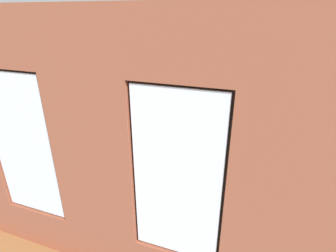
{
  "coord_description": "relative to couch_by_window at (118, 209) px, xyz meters",
  "views": [
    {
      "loc": [
        -1.66,
        5.0,
        3.12
      ],
      "look_at": [
        0.02,
        0.4,
        1.02
      ],
      "focal_mm": 28.0,
      "sensor_mm": 36.0,
      "label": 1
    }
  ],
  "objects": [
    {
      "name": "table_plant_small",
      "position": [
        -0.49,
        -2.81,
        0.2
      ],
      "size": [
        0.16,
        0.16,
        0.24
      ],
      "color": "brown",
      "rests_on": "coffee_table"
    },
    {
      "name": "coffee_table",
      "position": [
        -0.11,
        -2.66,
        0.03
      ],
      "size": [
        1.36,
        0.88,
        0.4
      ],
      "color": "tan",
      "rests_on": "ground_plane"
    },
    {
      "name": "potted_plant_by_left_couch",
      "position": [
        -2.15,
        -3.68,
        0.01
      ],
      "size": [
        0.25,
        0.25,
        0.5
      ],
      "color": "#9E5638",
      "rests_on": "ground_plane"
    },
    {
      "name": "cup_ceramic",
      "position": [
        0.3,
        -2.53,
        0.12
      ],
      "size": [
        0.08,
        0.08,
        0.09
      ],
      "primitive_type": "cylinder",
      "color": "#33567F",
      "rests_on": "coffee_table"
    },
    {
      "name": "brick_wall_with_windows",
      "position": [
        -0.18,
        0.65,
        1.27
      ],
      "size": [
        6.13,
        0.3,
        3.22
      ],
      "color": "#9E5138",
      "rests_on": "ground_plane"
    },
    {
      "name": "couch_by_window",
      "position": [
        0.0,
        0.0,
        0.0
      ],
      "size": [
        2.06,
        0.87,
        0.8
      ],
      "color": "black",
      "rests_on": "ground_plane"
    },
    {
      "name": "potted_plant_foreground_right",
      "position": [
        2.24,
        -4.48,
        0.39
      ],
      "size": [
        0.94,
        1.08,
        1.26
      ],
      "color": "beige",
      "rests_on": "ground_plane"
    },
    {
      "name": "couch_left",
      "position": [
        -2.55,
        -2.3,
        0.0
      ],
      "size": [
        0.93,
        1.89,
        0.8
      ],
      "rotation": [
        0.0,
        0.0,
        1.54
      ],
      "color": "black",
      "rests_on": "ground_plane"
    },
    {
      "name": "media_console",
      "position": [
        2.54,
        -2.32,
        -0.1
      ],
      "size": [
        1.26,
        0.42,
        0.46
      ],
      "primitive_type": "cube",
      "color": "black",
      "rests_on": "ground_plane"
    },
    {
      "name": "white_wall_right",
      "position": [
        2.84,
        -2.05,
        1.28
      ],
      "size": [
        0.1,
        5.56,
        3.22
      ],
      "primitive_type": "cube",
      "color": "white",
      "rests_on": "ground_plane"
    },
    {
      "name": "potted_plant_corner_near_left",
      "position": [
        -2.7,
        -4.51,
        0.41
      ],
      "size": [
        1.06,
        0.97,
        1.21
      ],
      "color": "#47423D",
      "rests_on": "ground_plane"
    },
    {
      "name": "ground_plane",
      "position": [
        -0.18,
        -2.25,
        -0.38
      ],
      "size": [
        6.73,
        6.56,
        0.1
      ],
      "primitive_type": "cube",
      "color": "brown"
    },
    {
      "name": "tv_flatscreen",
      "position": [
        2.54,
        -2.32,
        0.54
      ],
      "size": [
        1.18,
        0.2,
        0.83
      ],
      "color": "black",
      "rests_on": "media_console"
    },
    {
      "name": "remote_silver",
      "position": [
        -0.21,
        -2.53,
        0.08
      ],
      "size": [
        0.18,
        0.1,
        0.02
      ],
      "primitive_type": "cube",
      "rotation": [
        0.0,
        0.0,
        5.06
      ],
      "color": "#B2B2B7",
      "rests_on": "coffee_table"
    },
    {
      "name": "remote_black",
      "position": [
        0.06,
        -2.77,
        0.08
      ],
      "size": [
        0.18,
        0.12,
        0.02
      ],
      "primitive_type": "cube",
      "rotation": [
        0.0,
        0.0,
        5.14
      ],
      "color": "black",
      "rests_on": "coffee_table"
    },
    {
      "name": "candle_jar",
      "position": [
        -0.11,
        -2.66,
        0.13
      ],
      "size": [
        0.08,
        0.08,
        0.13
      ],
      "primitive_type": "cylinder",
      "color": "#B7333D",
      "rests_on": "coffee_table"
    },
    {
      "name": "potted_plant_near_tv",
      "position": [
        1.97,
        -1.24,
        0.17
      ],
      "size": [
        0.96,
        0.94,
        1.17
      ],
      "color": "gray",
      "rests_on": "ground_plane"
    },
    {
      "name": "potted_plant_mid_room_small",
      "position": [
        -0.98,
        -3.07,
        0.06
      ],
      "size": [
        0.33,
        0.33,
        0.58
      ],
      "color": "gray",
      "rests_on": "ground_plane"
    },
    {
      "name": "papasan_chair",
      "position": [
        0.8,
        -4.32,
        0.1
      ],
      "size": [
        1.01,
        1.01,
        0.66
      ],
      "color": "olive",
      "rests_on": "ground_plane"
    },
    {
      "name": "potted_plant_corner_far_left",
      "position": [
        -2.7,
        0.1,
        0.28
      ],
      "size": [
        0.59,
        0.59,
        0.99
      ],
      "color": "brown",
      "rests_on": "ground_plane"
    }
  ]
}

